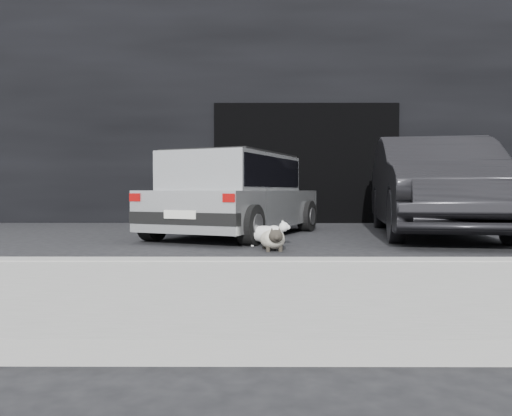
{
  "coord_description": "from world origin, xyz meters",
  "views": [
    {
      "loc": [
        -0.05,
        -6.87,
        0.71
      ],
      "look_at": [
        -0.07,
        -0.57,
        0.49
      ],
      "focal_mm": 35.0,
      "sensor_mm": 36.0,
      "label": 1
    }
  ],
  "objects_px": {
    "second_car": "(434,185)",
    "cat_siamese": "(273,239)",
    "silver_hatchback": "(236,191)",
    "cat_white": "(267,233)"
  },
  "relations": [
    {
      "from": "silver_hatchback",
      "to": "second_car",
      "type": "bearing_deg",
      "value": 26.04
    },
    {
      "from": "cat_siamese",
      "to": "second_car",
      "type": "bearing_deg",
      "value": -147.86
    },
    {
      "from": "silver_hatchback",
      "to": "cat_white",
      "type": "bearing_deg",
      "value": -49.39
    },
    {
      "from": "silver_hatchback",
      "to": "cat_siamese",
      "type": "distance_m",
      "value": 2.03
    },
    {
      "from": "cat_siamese",
      "to": "silver_hatchback",
      "type": "bearing_deg",
      "value": -80.6
    },
    {
      "from": "cat_white",
      "to": "cat_siamese",
      "type": "bearing_deg",
      "value": 19.57
    },
    {
      "from": "second_car",
      "to": "cat_siamese",
      "type": "distance_m",
      "value": 3.41
    },
    {
      "from": "cat_siamese",
      "to": "cat_white",
      "type": "bearing_deg",
      "value": -88.54
    },
    {
      "from": "silver_hatchback",
      "to": "cat_white",
      "type": "relative_size",
      "value": 5.29
    },
    {
      "from": "silver_hatchback",
      "to": "cat_white",
      "type": "xyz_separation_m",
      "value": [
        0.46,
        -1.42,
        -0.54
      ]
    }
  ]
}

